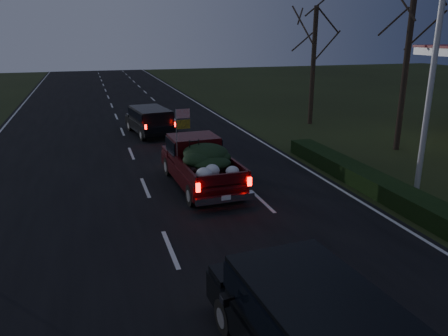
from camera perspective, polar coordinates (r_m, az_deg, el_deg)
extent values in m
plane|color=black|center=(11.75, -7.02, -10.54)|extent=(120.00, 120.00, 0.00)
cube|color=black|center=(11.75, -7.02, -10.50)|extent=(14.00, 120.00, 0.02)
cube|color=black|center=(17.13, 17.49, -1.11)|extent=(1.00, 10.00, 0.60)
cylinder|color=silver|center=(16.66, 25.73, 12.30)|extent=(0.20, 0.20, 9.00)
cylinder|color=black|center=(22.41, 22.74, 12.85)|extent=(0.28, 0.28, 8.50)
cylinder|color=black|center=(27.71, 11.55, 12.83)|extent=(0.28, 0.28, 7.00)
cube|color=#3F080B|center=(16.15, -3.10, -0.39)|extent=(2.12, 4.85, 0.53)
cube|color=#3F080B|center=(16.74, -4.00, 2.78)|extent=(1.83, 1.60, 0.86)
cube|color=black|center=(16.72, -4.00, 3.10)|extent=(1.92, 1.51, 0.53)
cube|color=#3F080B|center=(14.93, -1.74, -0.70)|extent=(1.88, 2.75, 0.06)
ellipsoid|color=black|center=(15.26, -2.15, 1.37)|extent=(1.60, 1.78, 0.57)
cylinder|color=gray|center=(15.57, -6.22, 4.15)|extent=(0.03, 0.03, 1.91)
cube|color=red|center=(15.47, -5.38, 7.09)|extent=(0.50, 0.04, 0.32)
cube|color=gold|center=(15.54, -5.34, 5.70)|extent=(0.50, 0.04, 0.32)
cube|color=black|center=(24.90, -9.68, 5.60)|extent=(2.34, 4.46, 0.53)
cube|color=black|center=(24.58, -9.61, 6.89)|extent=(2.08, 3.30, 0.71)
cube|color=black|center=(24.56, -9.62, 7.05)|extent=(2.15, 3.23, 0.43)
cube|color=black|center=(7.20, 12.74, -18.70)|extent=(2.09, 3.56, 0.78)
cube|color=black|center=(7.15, 12.79, -18.19)|extent=(2.18, 3.47, 0.47)
cube|color=black|center=(7.66, 0.04, -16.85)|extent=(0.11, 0.22, 0.16)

